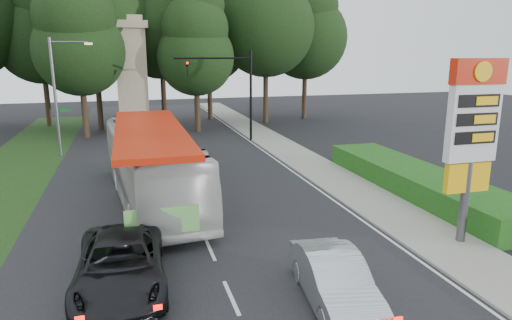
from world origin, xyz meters
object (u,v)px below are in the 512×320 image
object	(u,v)px
sedan_silver	(335,280)
suv_charcoal	(120,264)
monument	(132,75)
gas_station_pylon	(473,127)
traffic_signal_mast	(235,83)
streetlight_signs	(58,92)
transit_bus	(151,165)

from	to	relation	value
sedan_silver	suv_charcoal	bearing A→B (deg)	162.60
monument	sedan_silver	bearing A→B (deg)	-81.14
gas_station_pylon	traffic_signal_mast	distance (m)	22.29
streetlight_signs	monument	bearing A→B (deg)	58.03
streetlight_signs	transit_bus	world-z (taller)	streetlight_signs
streetlight_signs	suv_charcoal	bearing A→B (deg)	-78.96
monument	gas_station_pylon	bearing A→B (deg)	-68.20
monument	traffic_signal_mast	bearing A→B (deg)	-38.00
transit_bus	sedan_silver	world-z (taller)	transit_bus
gas_station_pylon	streetlight_signs	distance (m)	25.74
streetlight_signs	sedan_silver	distance (m)	24.90
traffic_signal_mast	monument	distance (m)	9.76
gas_station_pylon	transit_bus	world-z (taller)	gas_station_pylon
monument	suv_charcoal	distance (m)	28.34
traffic_signal_mast	gas_station_pylon	bearing A→B (deg)	-80.91
streetlight_signs	suv_charcoal	size ratio (longest dim) A/B	1.41
streetlight_signs	transit_bus	xyz separation A→B (m)	(5.33, -11.67, -2.64)
monument	transit_bus	xyz separation A→B (m)	(0.35, -19.66, -3.30)
transit_bus	sedan_silver	bearing A→B (deg)	-73.99
gas_station_pylon	traffic_signal_mast	world-z (taller)	traffic_signal_mast
gas_station_pylon	sedan_silver	world-z (taller)	gas_station_pylon
traffic_signal_mast	transit_bus	distance (m)	15.77
traffic_signal_mast	suv_charcoal	xyz separation A→B (m)	(-8.77, -21.99, -3.89)
gas_station_pylon	suv_charcoal	world-z (taller)	gas_station_pylon
traffic_signal_mast	sedan_silver	distance (m)	25.08
transit_bus	sedan_silver	xyz separation A→B (m)	(4.42, -10.94, -1.05)
traffic_signal_mast	streetlight_signs	xyz separation A→B (m)	(-12.67, -1.99, -0.23)
gas_station_pylon	transit_bus	bearing A→B (deg)	142.45
monument	suv_charcoal	bearing A→B (deg)	-92.22
traffic_signal_mast	suv_charcoal	world-z (taller)	traffic_signal_mast
monument	suv_charcoal	world-z (taller)	monument
streetlight_signs	suv_charcoal	world-z (taller)	streetlight_signs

